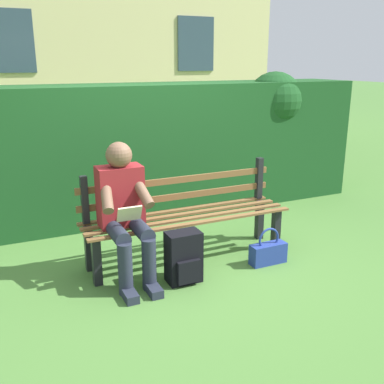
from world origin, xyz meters
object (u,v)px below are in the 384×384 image
handbag (268,252)px  park_bench (185,215)px  backpack (184,258)px  person_seated (125,209)px

handbag → park_bench: bearing=-36.0°
backpack → park_bench: bearing=-115.2°
park_bench → backpack: 0.54m
park_bench → backpack: bearing=64.8°
person_seated → backpack: bearing=144.1°
person_seated → backpack: 0.64m
backpack → handbag: (-0.85, 0.01, -0.11)m
person_seated → handbag: (-1.25, 0.30, -0.50)m
backpack → handbag: backpack is taller
person_seated → backpack: (-0.41, 0.30, -0.40)m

